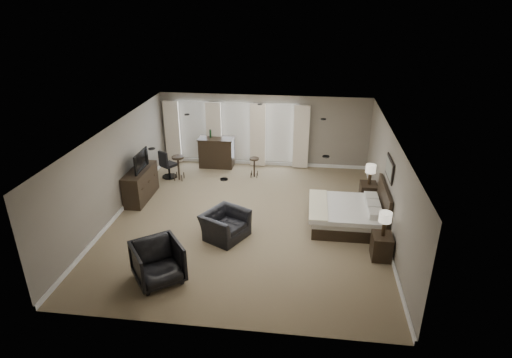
# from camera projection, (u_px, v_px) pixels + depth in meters

# --- Properties ---
(room) EXTENTS (7.60, 8.60, 2.64)m
(room) POSITION_uv_depth(u_px,v_px,m) (247.00, 178.00, 11.55)
(room) COLOR #77664B
(room) RESTS_ON ground
(window_bay) EXTENTS (5.25, 0.20, 2.30)m
(window_bay) POSITION_uv_depth(u_px,v_px,m) (236.00, 134.00, 15.43)
(window_bay) COLOR silver
(window_bay) RESTS_ON room
(bed) EXTENTS (1.94, 1.85, 1.24)m
(bed) POSITION_uv_depth(u_px,v_px,m) (341.00, 205.00, 11.56)
(bed) COLOR silver
(bed) RESTS_ON ground
(nightstand_near) EXTENTS (0.46, 0.57, 0.62)m
(nightstand_near) POSITION_uv_depth(u_px,v_px,m) (381.00, 246.00, 10.27)
(nightstand_near) COLOR black
(nightstand_near) RESTS_ON ground
(nightstand_far) EXTENTS (0.49, 0.59, 0.65)m
(nightstand_far) POSITION_uv_depth(u_px,v_px,m) (368.00, 194.00, 12.89)
(nightstand_far) COLOR black
(nightstand_far) RESTS_ON ground
(lamp_near) EXTENTS (0.30, 0.30, 0.62)m
(lamp_near) POSITION_uv_depth(u_px,v_px,m) (384.00, 224.00, 10.02)
(lamp_near) COLOR beige
(lamp_near) RESTS_ON nightstand_near
(lamp_far) EXTENTS (0.30, 0.30, 0.61)m
(lamp_far) POSITION_uv_depth(u_px,v_px,m) (370.00, 174.00, 12.64)
(lamp_far) COLOR beige
(lamp_far) RESTS_ON nightstand_far
(wall_art) EXTENTS (0.04, 0.96, 0.56)m
(wall_art) POSITION_uv_depth(u_px,v_px,m) (389.00, 169.00, 10.97)
(wall_art) COLOR slate
(wall_art) RESTS_ON room
(dresser) EXTENTS (0.54, 1.66, 0.96)m
(dresser) POSITION_uv_depth(u_px,v_px,m) (141.00, 184.00, 13.14)
(dresser) COLOR black
(dresser) RESTS_ON ground
(tv) EXTENTS (0.58, 1.01, 0.13)m
(tv) POSITION_uv_depth(u_px,v_px,m) (139.00, 168.00, 12.92)
(tv) COLOR black
(tv) RESTS_ON dresser
(armchair_near) EXTENTS (1.15, 1.31, 0.96)m
(armchair_near) POSITION_uv_depth(u_px,v_px,m) (225.00, 221.00, 11.06)
(armchair_near) COLOR black
(armchair_near) RESTS_ON ground
(armchair_far) EXTENTS (1.36, 1.35, 1.03)m
(armchair_far) POSITION_uv_depth(u_px,v_px,m) (158.00, 261.00, 9.37)
(armchair_far) COLOR black
(armchair_far) RESTS_ON ground
(bar_counter) EXTENTS (1.26, 0.66, 1.10)m
(bar_counter) POSITION_uv_depth(u_px,v_px,m) (217.00, 152.00, 15.53)
(bar_counter) COLOR black
(bar_counter) RESTS_ON ground
(bar_stool_left) EXTENTS (0.51, 0.51, 0.85)m
(bar_stool_left) POSITION_uv_depth(u_px,v_px,m) (179.00, 168.00, 14.48)
(bar_stool_left) COLOR black
(bar_stool_left) RESTS_ON ground
(bar_stool_right) EXTENTS (0.37, 0.37, 0.69)m
(bar_stool_right) POSITION_uv_depth(u_px,v_px,m) (254.00, 167.00, 14.74)
(bar_stool_right) COLOR black
(bar_stool_right) RESTS_ON ground
(desk_chair) EXTENTS (0.70, 0.70, 0.99)m
(desk_chair) POSITION_uv_depth(u_px,v_px,m) (169.00, 164.00, 14.63)
(desk_chair) COLOR black
(desk_chair) RESTS_ON ground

